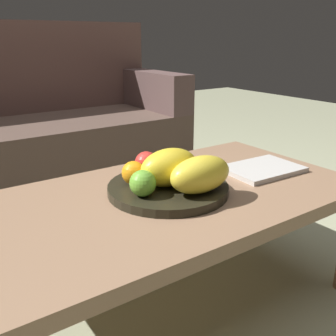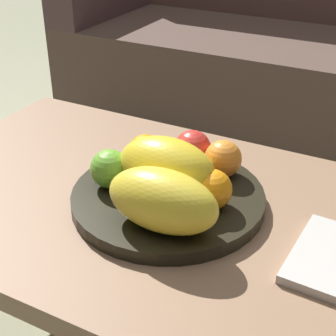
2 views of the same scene
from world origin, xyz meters
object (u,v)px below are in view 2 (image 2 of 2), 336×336
orange_front (213,188)px  banana_bunch (173,174)px  melon_large_front (167,168)px  fruit_bowl (168,198)px  melon_smaller_beside (163,200)px  orange_left (145,152)px  orange_right (223,159)px  coffee_table (175,226)px  couch (292,57)px  apple_left (192,149)px  apple_front (110,169)px

orange_front → banana_bunch: (-0.09, 0.02, -0.01)m
melon_large_front → fruit_bowl: bearing=93.5°
melon_smaller_beside → orange_front: melon_smaller_beside is taller
orange_front → orange_left: (-0.17, 0.06, -0.00)m
fruit_bowl → orange_right: bearing=57.9°
coffee_table → banana_bunch: banana_bunch is taller
couch → apple_left: bearing=-84.7°
orange_front → apple_left: size_ratio=0.96×
melon_smaller_beside → melon_large_front: bearing=114.2°
apple_front → orange_right: bearing=38.2°
couch → banana_bunch: bearing=-84.9°
fruit_bowl → melon_large_front: bearing=-86.5°
melon_smaller_beside → orange_left: melon_smaller_beside is taller
melon_large_front → orange_right: bearing=59.5°
melon_large_front → orange_right: melon_large_front is taller
couch → orange_right: bearing=-81.3°
orange_right → orange_left: bearing=-163.6°
orange_left → apple_front: (-0.02, -0.09, 0.00)m
apple_left → melon_large_front: bearing=-87.5°
apple_front → banana_bunch: apple_front is taller
orange_left → orange_right: 0.15m
fruit_bowl → banana_bunch: size_ratio=2.18×
coffee_table → couch: size_ratio=0.65×
apple_front → coffee_table: bearing=11.4°
apple_left → melon_smaller_beside: bearing=-77.6°
coffee_table → couch: bearing=95.8°
fruit_bowl → melon_smaller_beside: melon_smaller_beside is taller
orange_front → orange_left: 0.18m
couch → melon_large_front: couch is taller
orange_front → apple_front: size_ratio=0.96×
coffee_table → apple_front: (-0.12, -0.02, 0.10)m
melon_large_front → apple_left: (-0.01, 0.12, -0.02)m
orange_left → apple_left: apple_left is taller
fruit_bowl → apple_front: bearing=-163.6°
apple_front → apple_left: (0.10, 0.14, 0.00)m
banana_bunch → fruit_bowl: bearing=-89.9°
coffee_table → orange_left: size_ratio=16.09×
fruit_bowl → apple_front: 0.12m
fruit_bowl → apple_front: (-0.10, -0.03, 0.05)m
melon_large_front → melon_smaller_beside: (0.04, -0.09, -0.00)m
melon_large_front → melon_smaller_beside: size_ratio=0.95×
orange_front → melon_smaller_beside: bearing=-116.6°
apple_left → orange_right: bearing=-8.3°
fruit_bowl → apple_left: apple_left is taller
coffee_table → apple_left: (-0.02, 0.12, 0.10)m
banana_bunch → apple_front: bearing=-153.6°
melon_large_front → orange_right: (0.06, 0.11, -0.02)m
orange_front → orange_left: same height
couch → fruit_bowl: (0.11, -1.21, 0.09)m
orange_left → coffee_table: bearing=-33.7°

